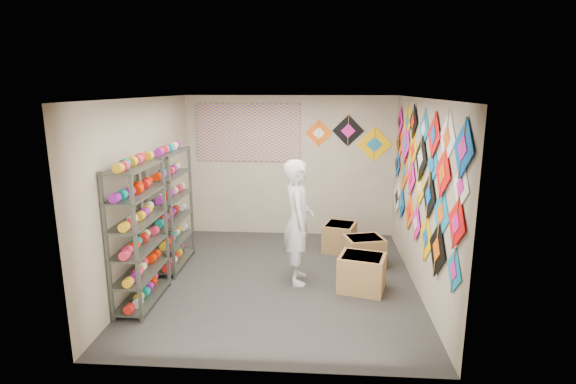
# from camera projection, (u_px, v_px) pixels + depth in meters

# --- Properties ---
(ground) EXTENTS (4.50, 4.50, 0.00)m
(ground) POSITION_uv_depth(u_px,v_px,m) (280.00, 280.00, 6.80)
(ground) COLOR #302D2A
(room_walls) EXTENTS (4.50, 4.50, 4.50)m
(room_walls) POSITION_uv_depth(u_px,v_px,m) (280.00, 173.00, 6.42)
(room_walls) COLOR tan
(room_walls) RESTS_ON ground
(shelf_rack_front) EXTENTS (0.40, 1.10, 1.90)m
(shelf_rack_front) POSITION_uv_depth(u_px,v_px,m) (139.00, 236.00, 5.87)
(shelf_rack_front) COLOR #4C5147
(shelf_rack_front) RESTS_ON ground
(shelf_rack_back) EXTENTS (0.40, 1.10, 1.90)m
(shelf_rack_back) POSITION_uv_depth(u_px,v_px,m) (171.00, 209.00, 7.14)
(shelf_rack_back) COLOR #4C5147
(shelf_rack_back) RESTS_ON ground
(string_spools) EXTENTS (0.12, 2.36, 0.12)m
(string_spools) POSITION_uv_depth(u_px,v_px,m) (156.00, 215.00, 6.48)
(string_spools) COLOR #F02A4D
(string_spools) RESTS_ON ground
(kite_wall_display) EXTENTS (0.06, 4.29, 2.07)m
(kite_wall_display) POSITION_uv_depth(u_px,v_px,m) (419.00, 174.00, 6.34)
(kite_wall_display) COLOR #0F78A9
(kite_wall_display) RESTS_ON room_walls
(back_wall_kites) EXTENTS (1.64, 0.02, 0.89)m
(back_wall_kites) POSITION_uv_depth(u_px,v_px,m) (352.00, 137.00, 8.45)
(back_wall_kites) COLOR #FF5808
(back_wall_kites) RESTS_ON room_walls
(poster) EXTENTS (2.00, 0.01, 1.10)m
(poster) POSITION_uv_depth(u_px,v_px,m) (248.00, 133.00, 8.56)
(poster) COLOR #664494
(poster) RESTS_ON room_walls
(shopkeeper) EXTENTS (0.76, 0.57, 1.85)m
(shopkeeper) POSITION_uv_depth(u_px,v_px,m) (298.00, 222.00, 6.56)
(shopkeeper) COLOR silver
(shopkeeper) RESTS_ON ground
(carton_a) EXTENTS (0.74, 0.67, 0.52)m
(carton_a) POSITION_uv_depth(u_px,v_px,m) (362.00, 273.00, 6.40)
(carton_a) COLOR #9E7945
(carton_a) RESTS_ON ground
(carton_b) EXTENTS (0.70, 0.62, 0.49)m
(carton_b) POSITION_uv_depth(u_px,v_px,m) (364.00, 252.00, 7.29)
(carton_b) COLOR #9E7945
(carton_b) RESTS_ON ground
(carton_c) EXTENTS (0.65, 0.68, 0.49)m
(carton_c) POSITION_uv_depth(u_px,v_px,m) (340.00, 237.00, 7.97)
(carton_c) COLOR #9E7945
(carton_c) RESTS_ON ground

